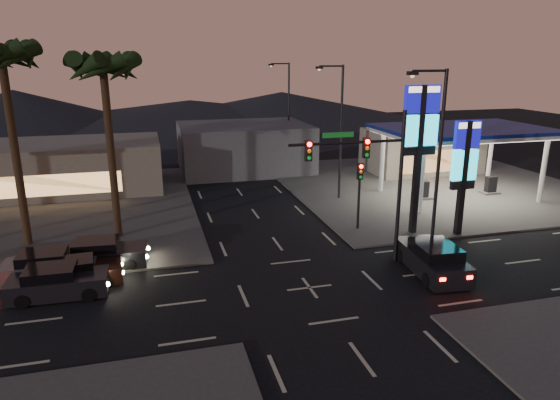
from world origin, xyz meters
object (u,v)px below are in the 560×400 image
object	(u,v)px
pylon_sign_tall	(420,130)
car_lane_a_front	(57,283)
car_lane_b_front	(49,266)
suv_station	(432,259)
pylon_sign_short	(465,161)
car_lane_a_mid	(77,273)
traffic_signal_mast	(370,167)
gas_station	(463,132)
car_lane_b_mid	(102,254)

from	to	relation	value
pylon_sign_tall	car_lane_a_front	xyz separation A→B (m)	(-19.86, -3.32, -5.72)
car_lane_b_front	suv_station	bearing A→B (deg)	-12.90
car_lane_b_front	suv_station	distance (m)	18.99
pylon_sign_tall	car_lane_b_front	xyz separation A→B (m)	(-20.52, -1.26, -5.72)
pylon_sign_short	suv_station	xyz separation A→B (m)	(-4.51, -4.50, -3.90)
car_lane_a_mid	suv_station	world-z (taller)	suv_station
suv_station	pylon_sign_short	bearing A→B (deg)	44.92
car_lane_a_front	suv_station	size ratio (longest dim) A/B	0.89
traffic_signal_mast	gas_station	bearing A→B (deg)	39.28
pylon_sign_tall	traffic_signal_mast	size ratio (longest dim) A/B	1.12
pylon_sign_tall	car_lane_b_mid	distance (m)	19.01
car_lane_b_front	gas_station	bearing A→B (deg)	15.47
gas_station	traffic_signal_mast	distance (m)	15.82
traffic_signal_mast	car_lane_b_mid	world-z (taller)	traffic_signal_mast
car_lane_a_mid	car_lane_b_mid	bearing A→B (deg)	63.50
traffic_signal_mast	car_lane_a_front	world-z (taller)	traffic_signal_mast
pylon_sign_short	car_lane_a_mid	distance (m)	22.04
gas_station	car_lane_b_mid	distance (m)	26.88
car_lane_a_mid	pylon_sign_tall	bearing A→B (deg)	6.98
gas_station	suv_station	distance (m)	15.90
pylon_sign_tall	suv_station	bearing A→B (deg)	-110.07
gas_station	car_lane_b_front	bearing A→B (deg)	-164.53
pylon_sign_tall	gas_station	bearing A→B (deg)	40.91
pylon_sign_tall	car_lane_b_front	world-z (taller)	pylon_sign_tall
gas_station	car_lane_b_mid	world-z (taller)	gas_station
car_lane_b_front	suv_station	xyz separation A→B (m)	(18.52, -4.24, 0.08)
pylon_sign_short	car_lane_b_front	bearing A→B (deg)	-179.37
pylon_sign_tall	car_lane_a_front	distance (m)	20.93
car_lane_b_mid	suv_station	world-z (taller)	suv_station
pylon_sign_short	traffic_signal_mast	world-z (taller)	traffic_signal_mast
gas_station	suv_station	bearing A→B (deg)	-128.40
gas_station	pylon_sign_short	bearing A→B (deg)	-123.69
traffic_signal_mast	car_lane_b_front	world-z (taller)	traffic_signal_mast
pylon_sign_short	car_lane_b_front	distance (m)	23.37
pylon_sign_short	car_lane_b_mid	xyz separation A→B (m)	(-20.63, 0.67, -3.97)
car_lane_a_front	car_lane_b_front	bearing A→B (deg)	107.76
car_lane_a_front	suv_station	bearing A→B (deg)	-6.94
traffic_signal_mast	car_lane_b_mid	xyz separation A→B (m)	(-13.38, 3.18, -4.54)
pylon_sign_tall	car_lane_a_front	bearing A→B (deg)	-170.50
pylon_sign_tall	car_lane_b_front	bearing A→B (deg)	-176.50
pylon_sign_short	car_lane_a_front	bearing A→B (deg)	-174.07
pylon_sign_tall	car_lane_a_front	world-z (taller)	pylon_sign_tall
pylon_sign_short	car_lane_b_front	world-z (taller)	pylon_sign_short
car_lane_a_mid	suv_station	size ratio (longest dim) A/B	0.83
car_lane_b_front	suv_station	world-z (taller)	suv_station
gas_station	car_lane_a_mid	world-z (taller)	gas_station
traffic_signal_mast	car_lane_a_mid	size ratio (longest dim) A/B	1.91
car_lane_b_front	car_lane_b_mid	world-z (taller)	car_lane_b_mid
suv_station	car_lane_b_mid	bearing A→B (deg)	162.23
car_lane_a_mid	car_lane_b_mid	distance (m)	2.25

